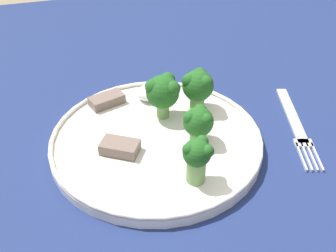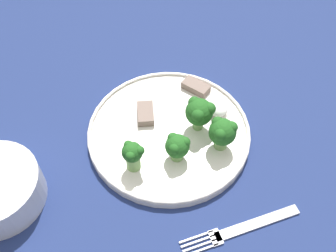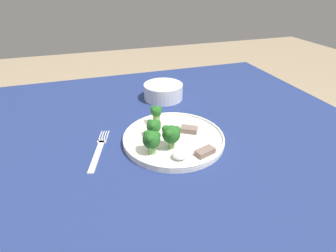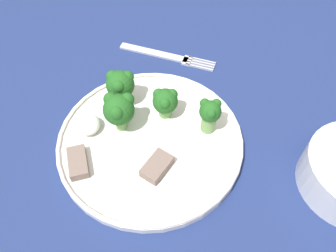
% 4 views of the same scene
% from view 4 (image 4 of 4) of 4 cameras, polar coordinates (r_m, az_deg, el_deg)
% --- Properties ---
extents(table, '(1.27, 1.20, 0.73)m').
position_cam_4_polar(table, '(0.59, -3.40, -4.91)').
color(table, navy).
rests_on(table, ground_plane).
extents(dinner_plate, '(0.28, 0.28, 0.02)m').
position_cam_4_polar(dinner_plate, '(0.49, -3.10, -2.52)').
color(dinner_plate, white).
rests_on(dinner_plate, table).
extents(fork, '(0.07, 0.18, 0.00)m').
position_cam_4_polar(fork, '(0.63, -0.40, 12.13)').
color(fork, silver).
rests_on(fork, table).
extents(broccoli_floret_near_rim_left, '(0.05, 0.05, 0.06)m').
position_cam_4_polar(broccoli_floret_near_rim_left, '(0.48, -8.58, 2.86)').
color(broccoli_floret_near_rim_left, '#709E56').
rests_on(broccoli_floret_near_rim_left, dinner_plate).
extents(broccoli_floret_center_left, '(0.05, 0.04, 0.06)m').
position_cam_4_polar(broccoli_floret_center_left, '(0.52, -8.31, 7.14)').
color(broccoli_floret_center_left, '#709E56').
rests_on(broccoli_floret_center_left, dinner_plate).
extents(broccoli_floret_back_left, '(0.03, 0.03, 0.06)m').
position_cam_4_polar(broccoli_floret_back_left, '(0.48, 7.32, 2.12)').
color(broccoli_floret_back_left, '#709E56').
rests_on(broccoli_floret_back_left, dinner_plate).
extents(broccoli_floret_front_left, '(0.04, 0.04, 0.05)m').
position_cam_4_polar(broccoli_floret_front_left, '(0.50, -0.49, 4.34)').
color(broccoli_floret_front_left, '#709E56').
rests_on(broccoli_floret_front_left, dinner_plate).
extents(meat_slice_front_slice, '(0.06, 0.04, 0.01)m').
position_cam_4_polar(meat_slice_front_slice, '(0.48, -15.42, -6.15)').
color(meat_slice_front_slice, '#756056').
rests_on(meat_slice_front_slice, dinner_plate).
extents(meat_slice_middle_slice, '(0.05, 0.05, 0.01)m').
position_cam_4_polar(meat_slice_middle_slice, '(0.46, -1.94, -7.04)').
color(meat_slice_middle_slice, '#756056').
rests_on(meat_slice_middle_slice, dinner_plate).
extents(sauce_dollop, '(0.04, 0.04, 0.02)m').
position_cam_4_polar(sauce_dollop, '(0.51, -13.65, 0.23)').
color(sauce_dollop, white).
rests_on(sauce_dollop, dinner_plate).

